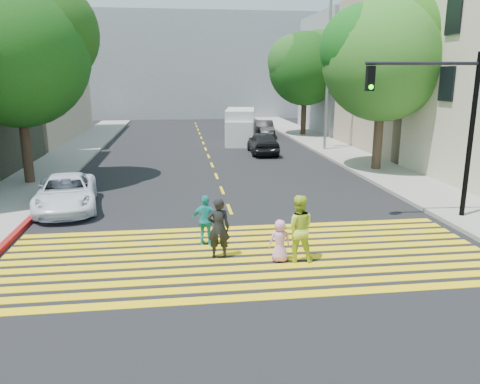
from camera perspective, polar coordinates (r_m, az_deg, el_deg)
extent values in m
plane|color=black|center=(11.85, 1.92, -10.08)|extent=(120.00, 120.00, 0.00)
cube|color=gray|center=(33.69, -18.96, 5.07)|extent=(3.00, 40.00, 0.15)
cube|color=gray|center=(28.07, 14.19, 3.76)|extent=(3.00, 60.00, 0.15)
cube|color=maroon|center=(18.07, -23.61, -2.48)|extent=(0.20, 8.00, 0.16)
cube|color=yellow|center=(10.78, 2.98, -12.62)|extent=(13.40, 0.35, 0.01)
cube|color=yellow|center=(11.27, 2.47, -11.38)|extent=(13.40, 0.35, 0.01)
cube|color=yellow|center=(11.76, 2.00, -10.25)|extent=(13.40, 0.35, 0.01)
cube|color=yellow|center=(12.26, 1.57, -9.21)|extent=(13.40, 0.35, 0.01)
cube|color=yellow|center=(12.76, 1.18, -8.25)|extent=(13.40, 0.35, 0.01)
cube|color=yellow|center=(13.26, 0.82, -7.36)|extent=(13.40, 0.35, 0.01)
cube|color=yellow|center=(13.77, 0.49, -6.54)|extent=(13.40, 0.35, 0.01)
cube|color=yellow|center=(14.28, 0.18, -5.77)|extent=(13.40, 0.35, 0.01)
cube|color=yellow|center=(14.80, -0.10, -5.06)|extent=(13.40, 0.35, 0.01)
cube|color=yellow|center=(15.32, -0.37, -4.40)|extent=(13.40, 0.35, 0.01)
cube|color=yellow|center=(17.45, -1.28, -2.10)|extent=(0.12, 1.40, 0.01)
cube|color=yellow|center=(20.34, -2.20, 0.22)|extent=(0.12, 1.40, 0.01)
cube|color=yellow|center=(23.25, -2.89, 1.95)|extent=(0.12, 1.40, 0.01)
cube|color=yellow|center=(26.19, -3.43, 3.30)|extent=(0.12, 1.40, 0.01)
cube|color=yellow|center=(29.13, -3.86, 4.38)|extent=(0.12, 1.40, 0.01)
cube|color=yellow|center=(32.09, -4.21, 5.26)|extent=(0.12, 1.40, 0.01)
cube|color=yellow|center=(35.06, -4.50, 5.98)|extent=(0.12, 1.40, 0.01)
cube|color=yellow|center=(38.03, -4.75, 6.60)|extent=(0.12, 1.40, 0.01)
cube|color=yellow|center=(41.00, -4.96, 7.13)|extent=(0.12, 1.40, 0.01)
cube|color=yellow|center=(43.98, -5.14, 7.58)|extent=(0.12, 1.40, 0.01)
cube|color=yellow|center=(46.96, -5.31, 7.98)|extent=(0.12, 1.40, 0.01)
cube|color=yellow|center=(49.94, -5.45, 8.33)|extent=(0.12, 1.40, 0.01)
cube|color=tan|center=(34.10, 22.65, 13.19)|extent=(10.00, 10.00, 10.00)
cube|color=gray|center=(44.01, 15.40, 13.68)|extent=(10.00, 10.00, 10.00)
cube|color=gray|center=(58.72, -5.93, 15.00)|extent=(30.00, 8.00, 12.00)
cylinder|color=#2E1E18|center=(23.13, -24.57, 4.71)|extent=(0.53, 0.53, 3.24)
sphere|color=#13410D|center=(22.92, -25.63, 14.88)|extent=(7.71, 7.71, 6.23)
sphere|color=#0E4B08|center=(23.28, -22.67, 17.45)|extent=(5.78, 5.78, 4.67)
cylinder|color=#362217|center=(25.20, 16.43, 5.99)|extent=(0.58, 0.58, 3.18)
sphere|color=#295C1D|center=(25.00, 17.08, 15.07)|extent=(7.42, 7.42, 5.99)
sphere|color=#113C08|center=(25.55, 19.90, 16.85)|extent=(5.57, 5.57, 4.49)
sphere|color=#06440D|center=(24.69, 14.74, 16.64)|extent=(5.20, 5.20, 4.19)
cylinder|color=#321F10|center=(39.33, 7.74, 9.01)|extent=(0.45, 0.45, 3.07)
sphere|color=black|center=(39.19, 7.93, 14.66)|extent=(6.09, 6.09, 5.85)
sphere|color=#123F14|center=(39.78, 9.59, 15.85)|extent=(4.57, 4.57, 4.39)
sphere|color=black|center=(38.80, 6.50, 15.57)|extent=(4.26, 4.26, 4.09)
imported|color=black|center=(12.67, -2.63, -4.39)|extent=(0.64, 0.45, 1.68)
imported|color=#C5DD34|center=(12.50, 7.05, -4.42)|extent=(0.97, 0.81, 1.82)
imported|color=#E292CA|center=(12.51, 4.87, -5.95)|extent=(0.57, 0.38, 1.16)
imported|color=teal|center=(13.65, -4.16, -3.47)|extent=(0.93, 0.54, 1.50)
imported|color=white|center=(18.45, -20.44, -0.09)|extent=(2.78, 4.82, 1.26)
imported|color=black|center=(29.97, 2.83, 6.04)|extent=(1.84, 4.28, 1.44)
imported|color=gray|center=(42.69, -0.35, 8.31)|extent=(1.92, 4.51, 1.30)
imported|color=black|center=(38.70, 2.97, 7.72)|extent=(1.70, 4.06, 1.30)
cube|color=silver|center=(34.93, 0.02, 8.04)|extent=(2.75, 5.22, 2.48)
cube|color=silver|center=(32.80, -0.09, 7.05)|extent=(2.05, 1.48, 1.79)
cylinder|color=black|center=(33.30, -1.44, 6.20)|extent=(0.36, 0.73, 0.69)
cylinder|color=black|center=(33.25, 1.31, 6.19)|extent=(0.36, 0.73, 0.69)
cylinder|color=black|center=(36.84, -1.14, 6.95)|extent=(0.36, 0.73, 0.69)
cylinder|color=black|center=(36.79, 1.35, 6.94)|extent=(0.36, 0.73, 0.69)
cylinder|color=black|center=(17.42, 26.29, 5.82)|extent=(0.18, 0.18, 5.59)
cylinder|color=black|center=(16.45, 21.41, 14.40)|extent=(3.73, 0.35, 0.11)
cube|color=black|center=(15.82, 15.60, 13.19)|extent=(0.26, 0.26, 0.78)
sphere|color=#11D100|center=(15.70, 15.69, 12.23)|extent=(0.16, 0.16, 0.15)
cylinder|color=gray|center=(31.19, 10.66, 14.08)|extent=(0.20, 0.20, 10.06)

